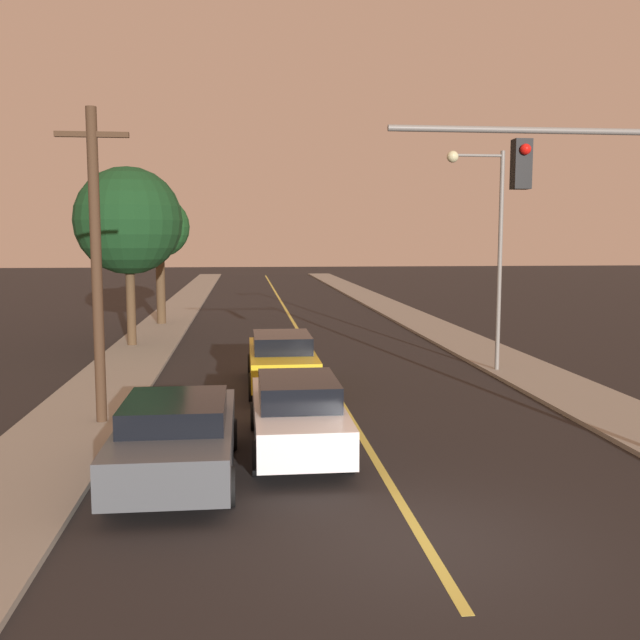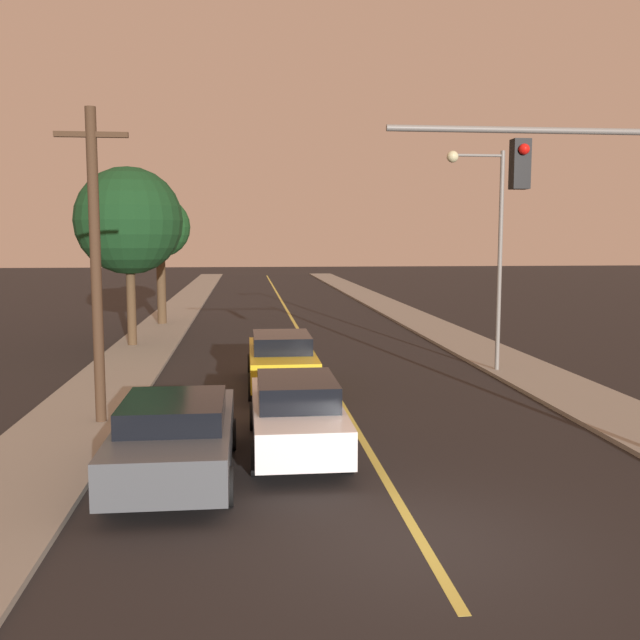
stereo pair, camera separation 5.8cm
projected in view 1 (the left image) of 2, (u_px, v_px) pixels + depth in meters
name	position (u px, v px, depth m)	size (l,w,h in m)	color
ground_plane	(424.00, 543.00, 10.10)	(200.00, 200.00, 0.00)	black
road_surface	(284.00, 306.00, 45.66)	(10.39, 80.00, 0.01)	black
sidewalk_left	(182.00, 306.00, 44.98)	(2.50, 80.00, 0.12)	gray
sidewalk_right	(382.00, 304.00, 46.34)	(2.50, 80.00, 0.12)	gray
car_near_lane_front	(297.00, 412.00, 14.47)	(1.88, 5.02, 1.53)	white
car_near_lane_second	(282.00, 359.00, 20.41)	(1.93, 5.12, 1.61)	gold
car_outer_lane_front	(177.00, 435.00, 12.82)	(2.12, 5.01, 1.48)	#474C51
traffic_signal_mast	(609.00, 228.00, 13.31)	(5.61, 0.42, 6.39)	slate
streetlamp_right	(487.00, 230.00, 22.33)	(1.85, 0.36, 6.89)	slate
utility_pole_left	(96.00, 261.00, 15.96)	(1.60, 0.24, 7.05)	#422D1E
tree_left_near	(128.00, 221.00, 27.62)	(4.17, 4.17, 6.95)	#4C3823
tree_left_far	(159.00, 229.00, 34.74)	(2.95, 2.95, 6.22)	#4C3823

